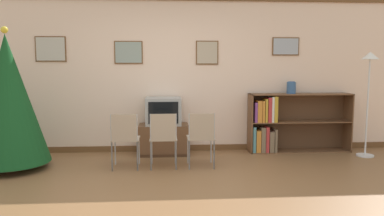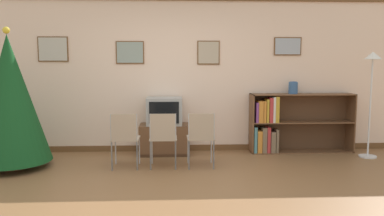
{
  "view_description": "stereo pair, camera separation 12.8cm",
  "coord_description": "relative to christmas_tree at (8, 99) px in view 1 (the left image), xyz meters",
  "views": [
    {
      "loc": [
        -0.11,
        -4.33,
        1.51
      ],
      "look_at": [
        0.3,
        1.2,
        0.87
      ],
      "focal_mm": 35.0,
      "sensor_mm": 36.0,
      "label": 1
    },
    {
      "loc": [
        0.02,
        -4.34,
        1.51
      ],
      "look_at": [
        0.3,
        1.2,
        0.87
      ],
      "focal_mm": 35.0,
      "sensor_mm": 36.0,
      "label": 2
    }
  ],
  "objects": [
    {
      "name": "vase",
      "position": [
        4.42,
        0.82,
        0.1
      ],
      "size": [
        0.16,
        0.16,
        0.21
      ],
      "color": "#335684",
      "rests_on": "bookshelf"
    },
    {
      "name": "television",
      "position": [
        2.21,
        0.74,
        -0.28
      ],
      "size": [
        0.59,
        0.46,
        0.46
      ],
      "color": "#9E9E99",
      "rests_on": "tv_console"
    },
    {
      "name": "folding_chair_left",
      "position": [
        1.66,
        -0.14,
        -0.55
      ],
      "size": [
        0.4,
        0.4,
        0.82
      ],
      "color": "tan",
      "rests_on": "ground_plane"
    },
    {
      "name": "standing_lamp",
      "position": [
        5.56,
        0.37,
        0.3
      ],
      "size": [
        0.28,
        0.28,
        1.72
      ],
      "color": "silver",
      "rests_on": "ground_plane"
    },
    {
      "name": "folding_chair_right",
      "position": [
        2.76,
        -0.14,
        -0.55
      ],
      "size": [
        0.4,
        0.4,
        0.82
      ],
      "color": "tan",
      "rests_on": "ground_plane"
    },
    {
      "name": "wall_back",
      "position": [
        2.34,
        1.04,
        0.33
      ],
      "size": [
        9.06,
        0.11,
        2.7
      ],
      "color": "beige",
      "rests_on": "ground_plane"
    },
    {
      "name": "ground_plane",
      "position": [
        2.35,
        -1.17,
        -1.02
      ],
      "size": [
        24.0,
        24.0,
        0.0
      ],
      "primitive_type": "plane",
      "color": "brown"
    },
    {
      "name": "christmas_tree",
      "position": [
        0.0,
        0.0,
        0.0
      ],
      "size": [
        1.1,
        1.1,
        2.05
      ],
      "color": "maroon",
      "rests_on": "ground_plane"
    },
    {
      "name": "bookshelf",
      "position": [
        4.26,
        0.81,
        -0.53
      ],
      "size": [
        1.77,
        0.36,
        1.02
      ],
      "color": "brown",
      "rests_on": "ground_plane"
    },
    {
      "name": "folding_chair_center",
      "position": [
        2.21,
        -0.14,
        -0.55
      ],
      "size": [
        0.4,
        0.4,
        0.82
      ],
      "color": "tan",
      "rests_on": "ground_plane"
    },
    {
      "name": "tv_console",
      "position": [
        2.21,
        0.74,
        -0.76
      ],
      "size": [
        0.83,
        0.47,
        0.51
      ],
      "color": "#4C311E",
      "rests_on": "ground_plane"
    }
  ]
}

